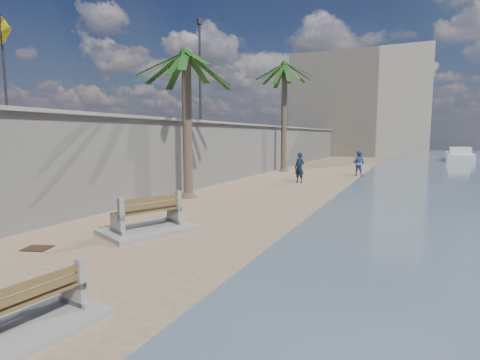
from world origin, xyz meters
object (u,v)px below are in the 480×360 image
(bench_far, at_px, (147,217))
(palm_mid, at_px, (186,56))
(bench_near, at_px, (30,307))
(yacht_far, at_px, (459,157))
(person_a, at_px, (300,165))
(person_b, at_px, (359,162))
(palm_back, at_px, (285,66))

(bench_far, xyz_separation_m, palm_mid, (-2.27, 5.74, 5.82))
(bench_near, height_order, yacht_far, yacht_far)
(person_a, distance_m, person_b, 6.22)
(bench_near, height_order, person_a, person_a)
(person_b, relative_size, yacht_far, 0.21)
(bench_far, xyz_separation_m, yacht_far, (11.83, 41.25, -0.11))
(palm_mid, distance_m, yacht_far, 38.67)
(bench_near, xyz_separation_m, palm_back, (-4.34, 24.80, 7.73))
(bench_far, relative_size, person_b, 1.51)
(bench_far, bearing_deg, palm_mid, 111.59)
(person_a, bearing_deg, person_b, 86.73)
(yacht_far, bearing_deg, person_a, 161.75)
(yacht_far, bearing_deg, bench_far, 167.05)
(yacht_far, bearing_deg, palm_mid, 161.40)
(palm_mid, bearing_deg, palm_back, 90.14)
(bench_near, bearing_deg, bench_far, 111.43)
(bench_near, relative_size, palm_mid, 0.28)
(palm_mid, height_order, person_a, palm_mid)
(palm_mid, xyz_separation_m, person_b, (5.80, 12.96, -5.29))
(bench_near, bearing_deg, yacht_far, 78.08)
(bench_far, height_order, palm_back, palm_back)
(bench_near, height_order, bench_far, bench_far)
(bench_near, distance_m, palm_back, 26.33)
(person_b, bearing_deg, bench_near, 101.42)
(bench_near, relative_size, palm_back, 0.22)
(palm_back, distance_m, person_a, 10.11)
(bench_near, bearing_deg, palm_back, 99.92)
(person_b, distance_m, yacht_far, 24.04)
(bench_near, relative_size, person_b, 1.04)
(person_a, height_order, yacht_far, person_a)
(palm_back, relative_size, person_b, 4.63)
(person_a, distance_m, yacht_far, 30.24)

